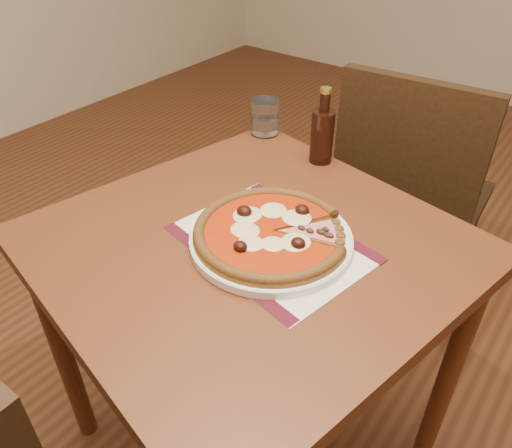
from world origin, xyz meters
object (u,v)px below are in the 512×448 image
(table, at_px, (251,276))
(bottle, at_px, (322,134))
(pizza, at_px, (271,232))
(water_glass, at_px, (265,117))
(chair_far, at_px, (409,189))
(plate, at_px, (271,239))

(table, height_order, bottle, bottle)
(pizza, xyz_separation_m, bottle, (-0.10, 0.36, 0.05))
(table, bearing_deg, water_glass, 123.13)
(pizza, relative_size, water_glass, 3.21)
(chair_far, height_order, pizza, chair_far)
(table, height_order, water_glass, water_glass)
(pizza, relative_size, bottle, 1.60)
(plate, bearing_deg, pizza, -143.99)
(table, distance_m, water_glass, 0.53)
(chair_far, xyz_separation_m, pizza, (-0.03, -0.73, 0.25))
(plate, bearing_deg, water_glass, 127.95)
(table, distance_m, plate, 0.12)
(table, bearing_deg, plate, 22.47)
(water_glass, bearing_deg, chair_far, 42.92)
(pizza, height_order, bottle, bottle)
(pizza, distance_m, bottle, 0.38)
(chair_far, xyz_separation_m, bottle, (-0.13, -0.37, 0.30))
(table, bearing_deg, pizza, 22.41)
(chair_far, bearing_deg, bottle, 66.23)
(chair_far, bearing_deg, water_glass, 38.93)
(table, xyz_separation_m, plate, (0.04, 0.02, 0.11))
(plate, distance_m, bottle, 0.38)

